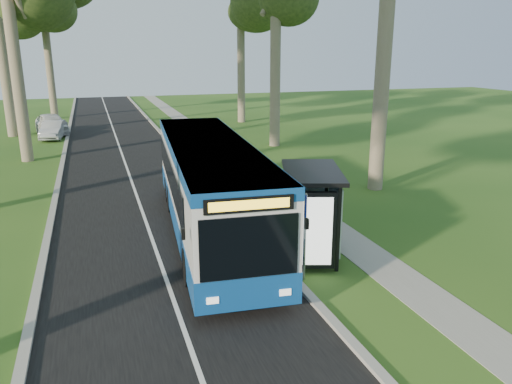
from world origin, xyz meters
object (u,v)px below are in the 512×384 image
Objects in this scene: bus_stop_sign at (305,227)px; car_silver at (54,130)px; car_white at (51,124)px; litter_bin at (293,218)px; bus_shelter at (322,199)px; bus at (210,188)px.

car_silver is (-8.22, 27.87, -0.97)m from bus_stop_sign.
bus_stop_sign is 0.55× the size of car_white.
litter_bin is (1.28, 3.93, -1.16)m from bus_stop_sign.
bus is at bearing 149.86° from bus_shelter.
car_white is (-8.48, 30.04, -0.81)m from bus_stop_sign.
car_silver is at bearing 127.98° from bus_stop_sign.
litter_bin is (0.15, 2.64, -1.52)m from bus_shelter.
bus_stop_sign reaches higher than litter_bin.
bus reaches higher than litter_bin.
bus_shelter is at bearing -43.69° from bus.
car_white is (-9.61, 28.75, -1.17)m from bus_shelter.
bus reaches higher than car_silver.
litter_bin is at bearing -83.26° from car_white.
bus_shelter is 3.95× the size of litter_bin.
bus_shelter is 28.21m from car_silver.
bus_shelter is 0.91× the size of car_silver.
car_silver is (-9.36, 26.58, -1.32)m from bus_shelter.
bus_shelter is (2.82, -3.19, 0.24)m from bus.
bus reaches higher than bus_shelter.
bus_stop_sign is 29.07m from car_silver.
bus_stop_sign reaches higher than car_silver.
bus is at bearing -88.88° from car_white.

